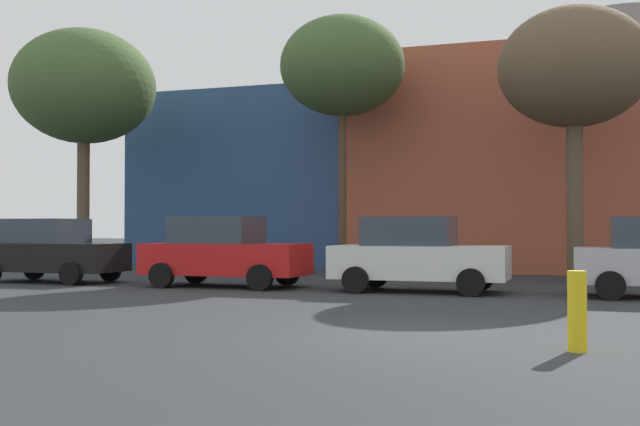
# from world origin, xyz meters

# --- Properties ---
(ground_plane) EXTENTS (200.00, 200.00, 0.00)m
(ground_plane) POSITION_xyz_m (0.00, 0.00, 0.00)
(ground_plane) COLOR #2D3033
(building_backdrop) EXTENTS (39.49, 11.95, 10.18)m
(building_backdrop) POSITION_xyz_m (3.88, 22.17, 3.93)
(building_backdrop) COLOR #B2563D
(building_backdrop) RESTS_ON ground_plane
(parked_car_0) EXTENTS (4.31, 2.11, 1.87)m
(parked_car_0) POSITION_xyz_m (-12.60, 7.83, 0.93)
(parked_car_0) COLOR black
(parked_car_0) RESTS_ON ground_plane
(parked_car_1) EXTENTS (4.40, 2.16, 1.91)m
(parked_car_1) POSITION_xyz_m (-6.94, 7.83, 0.95)
(parked_car_1) COLOR red
(parked_car_1) RESTS_ON ground_plane
(parked_car_2) EXTENTS (4.32, 2.12, 1.87)m
(parked_car_2) POSITION_xyz_m (-1.62, 7.83, 0.93)
(parked_car_2) COLOR white
(parked_car_2) RESTS_ON ground_plane
(bare_tree_0) EXTENTS (4.40, 4.40, 8.07)m
(bare_tree_0) POSITION_xyz_m (2.11, 12.49, 6.25)
(bare_tree_0) COLOR brown
(bare_tree_0) RESTS_ON ground_plane
(bare_tree_1) EXTENTS (4.24, 4.24, 8.82)m
(bare_tree_1) POSITION_xyz_m (-5.39, 13.81, 7.09)
(bare_tree_1) COLOR brown
(bare_tree_1) RESTS_ON ground_plane
(bare_tree_2) EXTENTS (5.18, 5.18, 8.84)m
(bare_tree_2) POSITION_xyz_m (-14.86, 12.56, 6.73)
(bare_tree_2) COLOR brown
(bare_tree_2) RESTS_ON ground_plane
(bollard_yellow_0) EXTENTS (0.24, 0.24, 1.03)m
(bollard_yellow_0) POSITION_xyz_m (2.21, -0.77, 0.52)
(bollard_yellow_0) COLOR yellow
(bollard_yellow_0) RESTS_ON ground_plane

